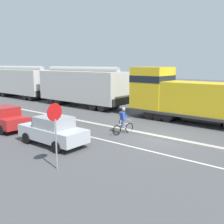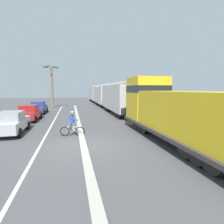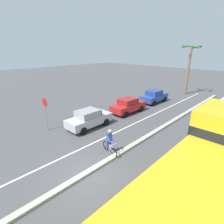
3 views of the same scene
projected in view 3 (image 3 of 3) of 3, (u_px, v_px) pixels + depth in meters
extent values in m
plane|color=#4C4C4F|center=(88.00, 173.00, 9.93)|extent=(120.00, 120.00, 0.00)
cube|color=#B2AD9E|center=(147.00, 136.00, 13.94)|extent=(0.36, 36.00, 0.16)
cube|color=silver|center=(124.00, 128.00, 15.54)|extent=(0.14, 36.00, 0.01)
cylinder|color=black|center=(217.00, 185.00, 8.40)|extent=(2.40, 1.00, 1.00)
cylinder|color=black|center=(212.00, 194.00, 7.86)|extent=(2.40, 1.00, 1.00)
cylinder|color=black|center=(206.00, 205.00, 7.32)|extent=(2.40, 1.00, 1.00)
cube|color=#B7BABF|center=(89.00, 120.00, 15.61)|extent=(1.74, 4.22, 0.70)
cube|color=#9C9EA2|center=(88.00, 114.00, 15.28)|extent=(1.52, 1.92, 0.60)
cube|color=#1E232D|center=(96.00, 111.00, 15.98)|extent=(1.43, 0.13, 0.51)
cylinder|color=black|center=(94.00, 117.00, 17.13)|extent=(0.23, 0.64, 0.64)
cylinder|color=black|center=(106.00, 122.00, 16.09)|extent=(0.23, 0.64, 0.64)
cylinder|color=black|center=(72.00, 125.00, 15.36)|extent=(0.23, 0.64, 0.64)
cylinder|color=black|center=(83.00, 131.00, 14.32)|extent=(0.23, 0.64, 0.64)
cube|color=red|center=(128.00, 107.00, 19.23)|extent=(1.83, 4.25, 0.70)
cube|color=maroon|center=(128.00, 101.00, 18.91)|extent=(1.56, 1.95, 0.60)
cube|color=#1E232D|center=(133.00, 100.00, 19.58)|extent=(1.43, 0.16, 0.51)
cylinder|color=black|center=(130.00, 105.00, 20.74)|extent=(0.24, 0.65, 0.64)
cylinder|color=black|center=(141.00, 109.00, 19.65)|extent=(0.24, 0.65, 0.64)
cylinder|color=black|center=(115.00, 111.00, 19.05)|extent=(0.24, 0.65, 0.64)
cylinder|color=black|center=(126.00, 114.00, 17.95)|extent=(0.24, 0.65, 0.64)
cube|color=#28479E|center=(154.00, 97.00, 22.91)|extent=(1.76, 4.22, 0.70)
cube|color=navy|center=(154.00, 93.00, 22.59)|extent=(1.53, 1.92, 0.60)
cube|color=#1E232D|center=(158.00, 92.00, 23.27)|extent=(1.43, 0.14, 0.51)
cylinder|color=black|center=(154.00, 97.00, 24.43)|extent=(0.23, 0.64, 0.64)
cylinder|color=black|center=(165.00, 99.00, 23.36)|extent=(0.23, 0.64, 0.64)
cylinder|color=black|center=(143.00, 101.00, 22.71)|extent=(0.23, 0.64, 0.64)
cylinder|color=black|center=(154.00, 103.00, 21.63)|extent=(0.23, 0.64, 0.64)
torus|color=black|center=(114.00, 152.00, 11.33)|extent=(0.66, 0.21, 0.66)
torus|color=black|center=(106.00, 145.00, 12.16)|extent=(0.66, 0.21, 0.66)
cylinder|color=silver|center=(110.00, 145.00, 11.65)|extent=(0.78, 0.22, 0.05)
cylinder|color=silver|center=(110.00, 148.00, 11.63)|extent=(0.48, 0.16, 0.36)
cylinder|color=silver|center=(108.00, 142.00, 11.77)|extent=(0.04, 0.04, 0.30)
cylinder|color=silver|center=(113.00, 145.00, 11.21)|extent=(0.14, 0.48, 0.04)
cylinder|color=#38476B|center=(110.00, 143.00, 11.77)|extent=(0.33, 0.20, 0.52)
cylinder|color=#38476B|center=(107.00, 144.00, 11.67)|extent=(0.29, 0.20, 0.52)
cube|color=#2D4CA5|center=(109.00, 137.00, 11.49)|extent=(0.39, 0.40, 0.57)
sphere|color=#9E7051|center=(110.00, 132.00, 11.30)|extent=(0.22, 0.22, 0.22)
cylinder|color=white|center=(110.00, 131.00, 11.27)|extent=(0.22, 0.22, 0.05)
cylinder|color=#2D4CA5|center=(113.00, 138.00, 11.41)|extent=(0.47, 0.19, 0.36)
cylinder|color=#2D4CA5|center=(109.00, 139.00, 11.25)|extent=(0.47, 0.19, 0.36)
cylinder|color=gray|center=(47.00, 118.00, 14.86)|extent=(0.07, 0.07, 2.20)
cylinder|color=red|center=(45.00, 102.00, 14.40)|extent=(0.76, 0.03, 0.76)
cylinder|color=white|center=(45.00, 102.00, 14.41)|extent=(0.48, 0.02, 0.48)
cylinder|color=#846647|center=(188.00, 71.00, 26.23)|extent=(0.36, 0.36, 6.93)
cone|color=#2D7033|center=(198.00, 46.00, 24.40)|extent=(0.43, 1.82, 0.34)
cone|color=#2D7033|center=(197.00, 46.00, 25.31)|extent=(1.78, 1.10, 0.71)
cone|color=#2D7033|center=(187.00, 46.00, 25.84)|extent=(1.13, 1.75, 0.38)
cone|color=#2D7033|center=(185.00, 46.00, 25.24)|extent=(1.17, 1.72, 0.33)
cone|color=#2D7033|center=(192.00, 46.00, 24.25)|extent=(1.81, 0.99, 0.58)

